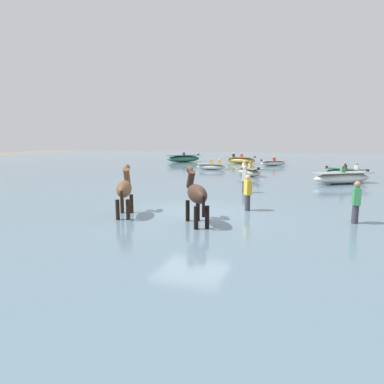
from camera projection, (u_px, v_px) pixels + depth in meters
name	position (u px, v px, depth m)	size (l,w,h in m)	color
ground_plane	(192.00, 221.00, 11.68)	(120.00, 120.00, 0.00)	#756B56
water_surface	(243.00, 182.00, 20.96)	(90.00, 90.00, 0.28)	slate
horse_lead_dark_bay	(196.00, 195.00, 10.03)	(1.34, 1.72, 2.04)	#382319
horse_trailing_bay	(125.00, 190.00, 11.14)	(1.03, 1.81, 2.01)	brown
boat_mid_channel	(342.00, 178.00, 19.37)	(3.79, 3.14, 1.16)	silver
boat_distant_west	(273.00, 163.00, 32.42)	(2.76, 2.37, 0.99)	silver
boat_far_inshore	(241.00, 160.00, 35.45)	(3.43, 1.74, 1.17)	gold
boat_near_starboard	(183.00, 159.00, 37.43)	(3.82, 3.84, 1.28)	#337556
boat_near_port	(211.00, 167.00, 28.24)	(2.60, 1.08, 0.98)	silver
boat_far_offshore	(249.00, 172.00, 23.56)	(2.49, 2.74, 1.05)	#B2AD9E
boat_mid_outer	(344.00, 172.00, 23.60)	(2.81, 1.86, 0.98)	#337556
person_onlooker_left	(356.00, 205.00, 10.16)	(0.23, 0.34, 1.63)	#383842
person_wading_mid	(248.00, 195.00, 12.00)	(0.34, 0.38, 1.63)	#383842
person_wading_close	(244.00, 181.00, 16.00)	(0.20, 0.32, 1.63)	#383842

